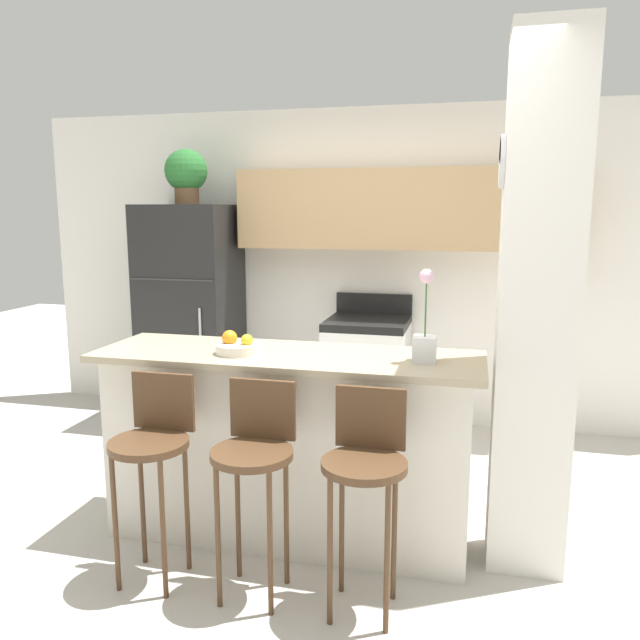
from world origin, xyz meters
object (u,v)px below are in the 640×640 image
object	(u,v)px
bar_stool_right	(366,467)
fruit_bowl	(237,346)
orchid_vase	(425,336)
refrigerator	(191,314)
bar_stool_left	(153,446)
potted_plant_on_fridge	(186,174)
stove_range	(367,375)
bar_stool_mid	(255,456)

from	to	relation	value
bar_stool_right	fruit_bowl	world-z (taller)	fruit_bowl
orchid_vase	refrigerator	bearing A→B (deg)	140.16
bar_stool_left	potted_plant_on_fridge	world-z (taller)	potted_plant_on_fridge
refrigerator	bar_stool_right	size ratio (longest dim) A/B	1.83
stove_range	bar_stool_right	xyz separation A→B (m)	(0.36, -2.21, 0.20)
fruit_bowl	bar_stool_right	bearing A→B (deg)	-30.55
fruit_bowl	orchid_vase	bearing A→B (deg)	2.80
stove_range	fruit_bowl	distance (m)	1.91
stove_range	bar_stool_right	size ratio (longest dim) A/B	1.09
stove_range	bar_stool_left	size ratio (longest dim) A/B	1.09
bar_stool_right	potted_plant_on_fridge	size ratio (longest dim) A/B	2.24
bar_stool_left	fruit_bowl	bearing A→B (deg)	60.09
refrigerator	bar_stool_right	bearing A→B (deg)	-49.98
stove_range	potted_plant_on_fridge	bearing A→B (deg)	-179.30
stove_range	fruit_bowl	world-z (taller)	fruit_bowl
bar_stool_mid	potted_plant_on_fridge	world-z (taller)	potted_plant_on_fridge
refrigerator	stove_range	xyz separation A→B (m)	(1.48, 0.02, -0.43)
potted_plant_on_fridge	refrigerator	bearing A→B (deg)	-61.03
bar_stool_mid	bar_stool_left	bearing A→B (deg)	180.00
bar_stool_right	potted_plant_on_fridge	bearing A→B (deg)	130.02
bar_stool_left	bar_stool_mid	size ratio (longest dim) A/B	1.00
bar_stool_right	orchid_vase	size ratio (longest dim) A/B	2.16
bar_stool_mid	fruit_bowl	size ratio (longest dim) A/B	4.32
bar_stool_mid	bar_stool_right	size ratio (longest dim) A/B	1.00
refrigerator	bar_stool_mid	world-z (taller)	refrigerator
bar_stool_left	potted_plant_on_fridge	bearing A→B (deg)	110.87
fruit_bowl	refrigerator	bearing A→B (deg)	121.94
refrigerator	bar_stool_mid	distance (m)	2.58
stove_range	bar_stool_mid	distance (m)	2.23
bar_stool_left	bar_stool_right	bearing A→B (deg)	0.00
orchid_vase	bar_stool_right	bearing A→B (deg)	-112.20
orchid_vase	fruit_bowl	world-z (taller)	orchid_vase
bar_stool_right	fruit_bowl	xyz separation A→B (m)	(-0.75, 0.44, 0.40)
bar_stool_right	refrigerator	bearing A→B (deg)	130.02
refrigerator	fruit_bowl	distance (m)	2.07
bar_stool_right	bar_stool_left	bearing A→B (deg)	180.00
bar_stool_mid	fruit_bowl	bearing A→B (deg)	119.22
refrigerator	bar_stool_right	xyz separation A→B (m)	(1.84, -2.20, -0.24)
refrigerator	bar_stool_left	distance (m)	2.36
refrigerator	bar_stool_mid	size ratio (longest dim) A/B	1.83
bar_stool_mid	potted_plant_on_fridge	size ratio (longest dim) A/B	2.24
bar_stool_left	bar_stool_mid	bearing A→B (deg)	0.00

